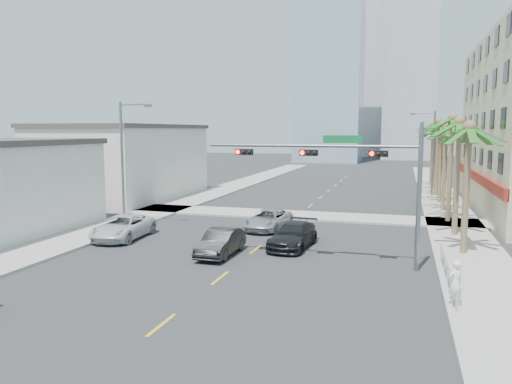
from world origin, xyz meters
TOP-DOWN VIEW (x-y plane):
  - ground at (0.00, 0.00)m, footprint 260.00×260.00m
  - sidewalk_right at (12.00, 20.00)m, footprint 4.00×120.00m
  - sidewalk_left at (-12.00, 20.00)m, footprint 4.00×120.00m
  - sidewalk_cross at (0.00, 22.00)m, footprint 80.00×4.00m
  - building_left_far at (-19.50, 28.00)m, footprint 11.00×18.00m
  - tower_far_left at (-8.00, 95.00)m, footprint 14.00×14.00m
  - tower_far_right at (9.00, 110.00)m, footprint 12.00×12.00m
  - tower_far_center at (-3.00, 125.00)m, footprint 16.00×16.00m
  - traffic_signal_mast at (5.78, 7.95)m, footprint 11.12×0.54m
  - palm_tree_0 at (11.60, 12.00)m, footprint 4.80×4.80m
  - palm_tree_1 at (11.60, 17.20)m, footprint 4.80×4.80m
  - palm_tree_2 at (11.60, 22.40)m, footprint 4.80×4.80m
  - palm_tree_3 at (11.60, 27.60)m, footprint 4.80×4.80m
  - palm_tree_4 at (11.60, 32.80)m, footprint 4.80×4.80m
  - palm_tree_5 at (11.60, 38.00)m, footprint 4.80×4.80m
  - palm_tree_6 at (11.60, 43.20)m, footprint 4.80×4.80m
  - palm_tree_7 at (11.60, 48.40)m, footprint 4.80×4.80m
  - streetlight_left at (-11.00, 14.00)m, footprint 2.55×0.25m
  - streetlight_right at (11.00, 38.00)m, footprint 2.55×0.25m
  - guardrail at (10.30, 6.00)m, footprint 0.08×8.08m
  - car_parked_far at (-9.11, 10.45)m, footprint 2.80×5.58m
  - car_lane_left at (-1.50, 8.16)m, footprint 1.60×4.50m
  - car_lane_center at (-0.86, 16.01)m, footprint 2.82×5.27m
  - car_lane_right at (2.00, 11.14)m, footprint 2.46×5.25m
  - pedestrian at (10.30, 2.64)m, footprint 0.80×0.75m

SIDE VIEW (x-z plane):
  - ground at x=0.00m, z-range 0.00..0.00m
  - sidewalk_right at x=12.00m, z-range 0.00..0.15m
  - sidewalk_left at x=-12.00m, z-range 0.00..0.15m
  - sidewalk_cross at x=0.00m, z-range 0.00..0.15m
  - guardrail at x=10.30m, z-range 0.17..1.17m
  - car_lane_center at x=-0.86m, z-range 0.00..1.41m
  - car_lane_left at x=-1.50m, z-range 0.00..1.48m
  - car_lane_right at x=2.00m, z-range 0.00..1.48m
  - car_parked_far at x=-9.11m, z-range 0.00..1.52m
  - pedestrian at x=10.30m, z-range 0.15..1.98m
  - building_left_far at x=-19.50m, z-range 0.00..7.20m
  - streetlight_left at x=-11.00m, z-range 0.56..9.56m
  - streetlight_right at x=11.00m, z-range 0.56..9.56m
  - traffic_signal_mast at x=5.78m, z-range 1.46..8.66m
  - palm_tree_0 at x=11.60m, z-range 3.18..10.98m
  - palm_tree_3 at x=11.60m, z-range 3.18..10.98m
  - palm_tree_6 at x=11.60m, z-range 3.18..10.98m
  - palm_tree_1 at x=11.60m, z-range 3.35..11.51m
  - palm_tree_4 at x=11.60m, z-range 3.35..11.51m
  - palm_tree_7 at x=11.60m, z-range 3.35..11.51m
  - palm_tree_2 at x=11.60m, z-range 3.52..12.04m
  - palm_tree_5 at x=11.60m, z-range 3.52..12.04m
  - tower_far_center at x=-3.00m, z-range 0.00..42.00m
  - tower_far_left at x=-8.00m, z-range 0.00..48.00m
  - tower_far_right at x=9.00m, z-range 0.00..60.00m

